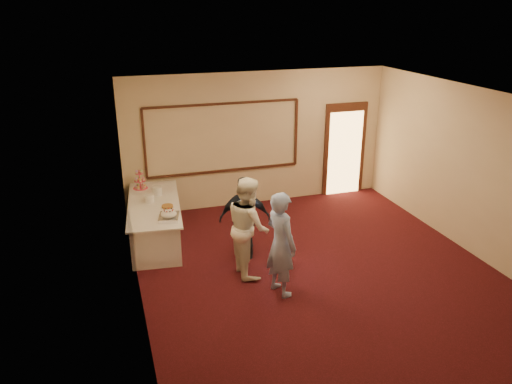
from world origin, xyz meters
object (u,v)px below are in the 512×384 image
pavlova_tray (169,215)px  woman (248,226)px  plate_stack_a (150,198)px  cupcake_stand (140,181)px  plate_stack_b (157,191)px  guest (245,218)px  buffet_table (155,221)px  tart (167,207)px  man (281,244)px

pavlova_tray → woman: size_ratio=0.31×
pavlova_tray → plate_stack_a: pavlova_tray is taller
cupcake_stand → plate_stack_b: 0.56m
plate_stack_b → plate_stack_a: bearing=-117.7°
cupcake_stand → guest: bearing=-52.7°
buffet_table → guest: bearing=-40.0°
woman → guest: woman is taller
tart → guest: 1.54m
tart → woman: bearing=-51.0°
pavlova_tray → plate_stack_b: size_ratio=2.49×
pavlova_tray → plate_stack_a: size_ratio=2.80×
pavlova_tray → tart: (0.05, 0.52, -0.05)m
pavlova_tray → cupcake_stand: bearing=100.8°
man → tart: bearing=15.6°
plate_stack_a → tart: size_ratio=0.75×
cupcake_stand → plate_stack_a: (0.10, -0.83, -0.08)m
woman → cupcake_stand: bearing=29.2°
pavlova_tray → tart: 0.53m
pavlova_tray → cupcake_stand: 1.77m
plate_stack_a → guest: guest is taller
cupcake_stand → plate_stack_a: 0.84m
guest → plate_stack_b: bearing=-37.7°
pavlova_tray → man: (1.49, -1.68, 0.01)m
buffet_table → cupcake_stand: (-0.16, 0.90, 0.54)m
plate_stack_a → plate_stack_b: plate_stack_b is taller
man → woman: woman is taller
plate_stack_a → tart: (0.28, -0.39, -0.05)m
pavlova_tray → cupcake_stand: (-0.33, 1.74, 0.08)m
buffet_table → plate_stack_b: size_ratio=12.24×
pavlova_tray → guest: (1.29, -0.39, -0.07)m
woman → guest: (0.09, 0.51, -0.09)m
pavlova_tray → guest: guest is taller
plate_stack_b → woman: (1.25, -2.16, 0.00)m
plate_stack_a → woman: size_ratio=0.11×
cupcake_stand → man: man is taller
cupcake_stand → plate_stack_b: cupcake_stand is taller
tart → woman: 1.83m
cupcake_stand → plate_stack_b: size_ratio=2.08×
plate_stack_b → tart: plate_stack_b is taller
cupcake_stand → plate_stack_b: (0.28, -0.48, -0.07)m
buffet_table → plate_stack_a: size_ratio=13.74×
tart → woman: woman is taller
cupcake_stand → plate_stack_b: bearing=-59.4°
plate_stack_a → pavlova_tray: bearing=-75.7°
plate_stack_b → tart: 0.74m
plate_stack_b → guest: size_ratio=0.14×
buffet_table → plate_stack_b: 0.64m
buffet_table → woman: woman is taller
cupcake_stand → man: size_ratio=0.26×
pavlova_tray → buffet_table: bearing=101.7°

